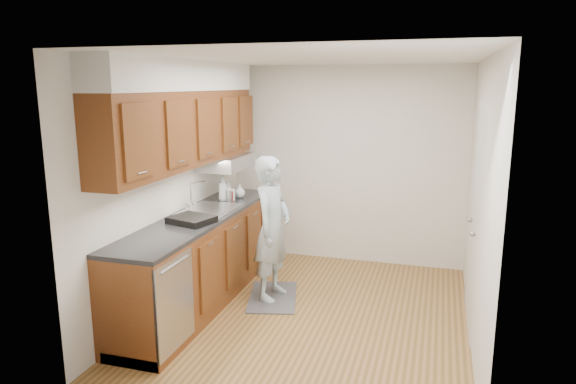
# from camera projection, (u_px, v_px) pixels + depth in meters

# --- Properties ---
(floor) EXTENTS (3.50, 3.50, 0.00)m
(floor) POSITION_uv_depth(u_px,v_px,m) (312.00, 314.00, 5.15)
(floor) COLOR #9B6B3A
(floor) RESTS_ON ground
(ceiling) EXTENTS (3.50, 3.50, 0.00)m
(ceiling) POSITION_uv_depth(u_px,v_px,m) (314.00, 58.00, 4.63)
(ceiling) COLOR white
(ceiling) RESTS_ON wall_left
(wall_left) EXTENTS (0.02, 3.50, 2.50)m
(wall_left) POSITION_uv_depth(u_px,v_px,m) (172.00, 184.00, 5.31)
(wall_left) COLOR silver
(wall_left) RESTS_ON floor
(wall_right) EXTENTS (0.02, 3.50, 2.50)m
(wall_right) POSITION_uv_depth(u_px,v_px,m) (480.00, 203.00, 4.47)
(wall_right) COLOR silver
(wall_right) RESTS_ON floor
(wall_back) EXTENTS (3.00, 0.02, 2.50)m
(wall_back) POSITION_uv_depth(u_px,v_px,m) (346.00, 165.00, 6.53)
(wall_back) COLOR silver
(wall_back) RESTS_ON floor
(counter) EXTENTS (0.64, 2.80, 1.30)m
(counter) POSITION_uv_depth(u_px,v_px,m) (201.00, 257.00, 5.38)
(counter) COLOR brown
(counter) RESTS_ON floor
(upper_cabinets) EXTENTS (0.47, 2.80, 1.21)m
(upper_cabinets) POSITION_uv_depth(u_px,v_px,m) (186.00, 116.00, 5.16)
(upper_cabinets) COLOR brown
(upper_cabinets) RESTS_ON wall_left
(closet_door) EXTENTS (0.02, 1.22, 2.05)m
(closet_door) POSITION_uv_depth(u_px,v_px,m) (474.00, 219.00, 4.80)
(closet_door) COLOR white
(closet_door) RESTS_ON wall_right
(floor_mat) EXTENTS (0.69, 0.94, 0.02)m
(floor_mat) POSITION_uv_depth(u_px,v_px,m) (273.00, 297.00, 5.55)
(floor_mat) COLOR #5A595C
(floor_mat) RESTS_ON floor
(person) EXTENTS (0.47, 0.65, 1.73)m
(person) POSITION_uv_depth(u_px,v_px,m) (272.00, 219.00, 5.37)
(person) COLOR #A1B7C5
(person) RESTS_ON floor_mat
(soap_bottle_a) EXTENTS (0.14, 0.14, 0.30)m
(soap_bottle_a) POSITION_uv_depth(u_px,v_px,m) (223.00, 188.00, 5.93)
(soap_bottle_a) COLOR silver
(soap_bottle_a) RESTS_ON counter
(soap_bottle_b) EXTENTS (0.13, 0.13, 0.21)m
(soap_bottle_b) POSITION_uv_depth(u_px,v_px,m) (229.00, 192.00, 5.94)
(soap_bottle_b) COLOR silver
(soap_bottle_b) RESTS_ON counter
(soap_bottle_c) EXTENTS (0.17, 0.17, 0.17)m
(soap_bottle_c) POSITION_uv_depth(u_px,v_px,m) (239.00, 191.00, 6.10)
(soap_bottle_c) COLOR silver
(soap_bottle_c) RESTS_ON counter
(soda_can) EXTENTS (0.07, 0.07, 0.11)m
(soda_can) POSITION_uv_depth(u_px,v_px,m) (231.00, 196.00, 5.94)
(soda_can) COLOR red
(soda_can) RESTS_ON counter
(steel_can) EXTENTS (0.09, 0.09, 0.13)m
(steel_can) POSITION_uv_depth(u_px,v_px,m) (229.00, 196.00, 5.90)
(steel_can) COLOR #A5A5AA
(steel_can) RESTS_ON counter
(dish_rack) EXTENTS (0.47, 0.43, 0.06)m
(dish_rack) POSITION_uv_depth(u_px,v_px,m) (192.00, 220.00, 5.00)
(dish_rack) COLOR black
(dish_rack) RESTS_ON counter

